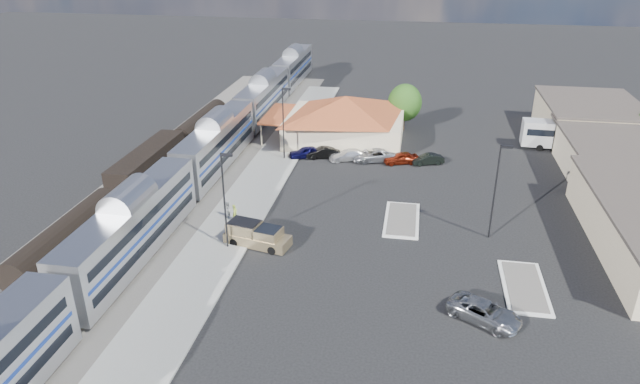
% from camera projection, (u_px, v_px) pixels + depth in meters
% --- Properties ---
extents(ground, '(280.00, 280.00, 0.00)m').
position_uv_depth(ground, '(359.00, 227.00, 54.26)').
color(ground, black).
rests_on(ground, ground).
extents(railbed, '(16.00, 100.00, 0.12)m').
position_uv_depth(railbed, '(182.00, 179.00, 64.68)').
color(railbed, '#4C4944').
rests_on(railbed, ground).
extents(platform, '(5.50, 92.00, 0.18)m').
position_uv_depth(platform, '(254.00, 191.00, 61.47)').
color(platform, gray).
rests_on(platform, ground).
extents(passenger_train, '(3.00, 104.00, 5.55)m').
position_uv_depth(passenger_train, '(217.00, 146.00, 66.40)').
color(passenger_train, silver).
rests_on(passenger_train, ground).
extents(freight_cars, '(2.80, 46.00, 4.00)m').
position_uv_depth(freight_cars, '(149.00, 168.00, 62.73)').
color(freight_cars, black).
rests_on(freight_cars, ground).
extents(station_depot, '(18.35, 12.24, 6.20)m').
position_uv_depth(station_depot, '(345.00, 119.00, 75.18)').
color(station_depot, beige).
rests_on(station_depot, ground).
extents(buildings_east, '(14.40, 51.40, 4.80)m').
position_uv_depth(buildings_east, '(631.00, 168.00, 61.75)').
color(buildings_east, '#C6B28C').
rests_on(buildings_east, ground).
extents(traffic_island_south, '(3.30, 7.50, 0.21)m').
position_uv_depth(traffic_island_south, '(402.00, 219.00, 55.38)').
color(traffic_island_south, silver).
rests_on(traffic_island_south, ground).
extents(traffic_island_north, '(3.30, 7.50, 0.21)m').
position_uv_depth(traffic_island_north, '(524.00, 287.00, 44.86)').
color(traffic_island_north, silver).
rests_on(traffic_island_north, ground).
extents(lamp_plat_s, '(1.08, 0.25, 9.00)m').
position_uv_depth(lamp_plat_s, '(225.00, 193.00, 48.36)').
color(lamp_plat_s, black).
rests_on(lamp_plat_s, ground).
extents(lamp_plat_n, '(1.08, 0.25, 9.00)m').
position_uv_depth(lamp_plat_n, '(284.00, 118.00, 68.08)').
color(lamp_plat_n, black).
rests_on(lamp_plat_n, ground).
extents(lamp_lot, '(1.08, 0.25, 9.00)m').
position_uv_depth(lamp_lot, '(497.00, 184.00, 50.16)').
color(lamp_lot, black).
rests_on(lamp_lot, ground).
extents(tree_depot, '(4.71, 4.71, 6.63)m').
position_uv_depth(tree_depot, '(405.00, 103.00, 79.01)').
color(tree_depot, '#382314').
rests_on(tree_depot, ground).
extents(pickup_truck, '(6.18, 3.30, 2.02)m').
position_uv_depth(pickup_truck, '(258.00, 236.00, 50.65)').
color(pickup_truck, '#95815B').
rests_on(pickup_truck, ground).
extents(suv, '(5.84, 4.82, 1.48)m').
position_uv_depth(suv, '(485.00, 312.00, 40.81)').
color(suv, '#909497').
rests_on(suv, ground).
extents(coach_bus, '(11.47, 2.86, 3.66)m').
position_uv_depth(coach_bus, '(569.00, 134.00, 72.58)').
color(coach_bus, silver).
rests_on(coach_bus, ground).
extents(person_a, '(0.47, 0.67, 1.74)m').
position_uv_depth(person_a, '(235.00, 213.00, 54.56)').
color(person_a, '#C3DB44').
rests_on(person_a, platform).
extents(person_b, '(0.64, 0.81, 1.65)m').
position_uv_depth(person_b, '(227.00, 209.00, 55.34)').
color(person_b, beige).
rests_on(person_b, platform).
extents(parked_car_a, '(4.47, 3.11, 1.41)m').
position_uv_depth(parked_car_a, '(306.00, 152.00, 70.61)').
color(parked_car_a, '#0D0C3C').
rests_on(parked_car_a, ground).
extents(parked_car_b, '(4.46, 2.65, 1.39)m').
position_uv_depth(parked_car_b, '(323.00, 152.00, 70.56)').
color(parked_car_b, black).
rests_on(parked_car_b, ground).
extents(parked_car_c, '(5.04, 3.33, 1.36)m').
position_uv_depth(parked_car_c, '(348.00, 155.00, 69.80)').
color(parked_car_c, silver).
rests_on(parked_car_c, ground).
extents(parked_car_d, '(5.96, 4.02, 1.52)m').
position_uv_depth(parked_car_d, '(374.00, 155.00, 69.53)').
color(parked_car_d, gray).
rests_on(parked_car_d, ground).
extents(parked_car_e, '(4.51, 2.96, 1.43)m').
position_uv_depth(parked_car_e, '(401.00, 158.00, 68.78)').
color(parked_car_e, maroon).
rests_on(parked_car_e, ground).
extents(parked_car_f, '(4.10, 2.57, 1.28)m').
position_uv_depth(parked_car_f, '(427.00, 159.00, 68.59)').
color(parked_car_f, black).
rests_on(parked_car_f, ground).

